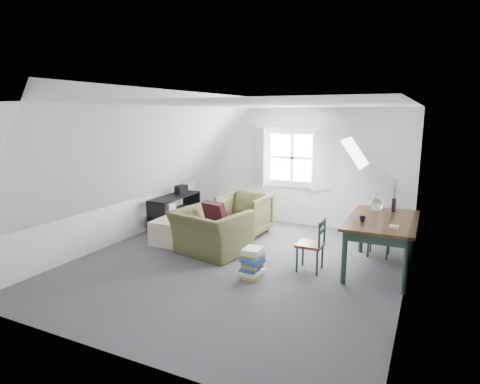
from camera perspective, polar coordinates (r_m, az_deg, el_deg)
The scene contains 24 objects.
floor at distance 6.55m, azimuth -0.51°, elevation -10.18°, with size 5.50×5.50×0.00m, color #46464B.
ceiling at distance 6.11m, azimuth -0.56°, elevation 12.24°, with size 5.50×5.50×0.00m, color white.
wall_back at distance 8.73m, azimuth 7.50°, elevation 3.58°, with size 5.00×5.00×0.00m, color silver.
wall_front at distance 4.00m, azimuth -18.35°, elevation -5.86°, with size 5.00×5.00×0.00m, color silver.
wall_left at distance 7.64m, azimuth -17.61°, elevation 2.08°, with size 5.50×5.50×0.00m, color silver.
wall_right at distance 5.59m, azimuth 23.10°, elevation -1.45°, with size 5.50×5.50×0.00m, color silver.
slope_left at distance 6.96m, azimuth -12.12°, elevation 5.88°, with size 5.50×5.50×0.00m, color white.
slope_right at distance 5.63m, azimuth 13.80°, elevation 4.62°, with size 5.50×5.50×0.00m, color white.
dormer_window at distance 8.64m, azimuth 7.38°, elevation 4.84°, with size 1.71×0.35×1.30m.
skylight at distance 6.90m, azimuth 16.08°, elevation 5.40°, with size 0.55×0.75×0.04m, color white.
armchair_near at distance 7.03m, azimuth -4.12°, elevation -8.69°, with size 1.17×1.02×0.76m, color #464824.
armchair_far at distance 8.09m, azimuth 0.60°, elevation -6.01°, with size 0.88×0.90×0.82m, color #464824.
throw_pillow at distance 6.96m, azimuth -3.59°, elevation -3.05°, with size 0.43×0.12×0.43m, color #3A101C.
ottoman at distance 7.59m, azimuth -9.50°, elevation -5.57°, with size 0.67×0.67×0.44m, color #BDB28F.
dining_table at distance 6.44m, azimuth 19.56°, elevation -4.55°, with size 0.98×1.64×0.82m.
demijohn at distance 6.84m, azimuth 18.86°, elevation -1.67°, with size 0.20×0.20×0.29m.
vase_twigs at distance 6.92m, azimuth 21.02°, elevation -1.64°, with size 0.07×0.08×0.55m.
cup at distance 6.16m, azimuth 16.99°, elevation -4.07°, with size 0.09×0.09×0.08m, color black.
paper_box at distance 5.96m, azimuth 21.06°, elevation -4.63°, with size 0.12×0.08×0.04m, color white.
dining_chair_far at distance 7.15m, azimuth 19.21°, elevation -5.47°, with size 0.37×0.37×0.80m.
dining_chair_near at distance 6.25m, azimuth 10.25°, elevation -7.29°, with size 0.38×0.38×0.82m.
media_shelf at distance 8.57m, azimuth -9.39°, elevation -3.03°, with size 0.44×1.33×0.68m.
electronics_box at distance 8.71m, azimuth -8.37°, elevation 0.31°, with size 0.18×0.25×0.20m, color black.
magazine_stack at distance 5.97m, azimuth 1.81°, elevation -10.08°, with size 0.33×0.39×0.44m.
Camera 1 is at (2.71, -5.47, 2.38)m, focal length 30.00 mm.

